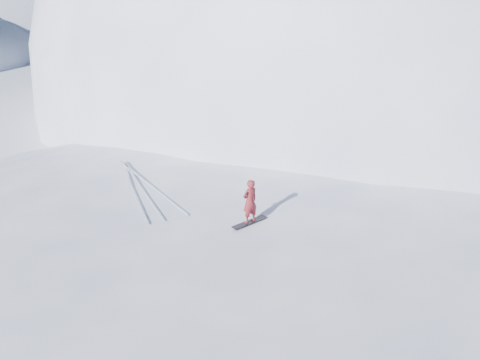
{
  "coord_description": "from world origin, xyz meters",
  "views": [
    {
      "loc": [
        -2.88,
        -11.04,
        9.5
      ],
      "look_at": [
        1.28,
        1.44,
        3.5
      ],
      "focal_mm": 32.0,
      "sensor_mm": 36.0,
      "label": 1
    }
  ],
  "objects": [
    {
      "name": "ground",
      "position": [
        0.0,
        0.0,
        0.0
      ],
      "size": [
        400.0,
        400.0,
        0.0
      ],
      "primitive_type": "plane",
      "color": "white",
      "rests_on": "ground"
    },
    {
      "name": "near_ridge",
      "position": [
        1.0,
        3.0,
        0.0
      ],
      "size": [
        36.0,
        28.0,
        4.8
      ],
      "primitive_type": "ellipsoid",
      "color": "white",
      "rests_on": "ground"
    },
    {
      "name": "summit_peak",
      "position": [
        22.0,
        26.0,
        0.0
      ],
      "size": [
        60.0,
        56.0,
        56.0
      ],
      "primitive_type": "ellipsoid",
      "color": "white",
      "rests_on": "ground"
    },
    {
      "name": "peak_shoulder",
      "position": [
        10.0,
        20.0,
        0.0
      ],
      "size": [
        28.0,
        24.0,
        18.0
      ],
      "primitive_type": "ellipsoid",
      "color": "white",
      "rests_on": "ground"
    },
    {
      "name": "wind_bumps",
      "position": [
        -0.56,
        2.12,
        0.0
      ],
      "size": [
        16.0,
        14.4,
        1.0
      ],
      "color": "white",
      "rests_on": "ground"
    },
    {
      "name": "snowboard",
      "position": [
        1.28,
        0.44,
        2.41
      ],
      "size": [
        1.33,
        0.66,
        0.02
      ],
      "primitive_type": "cube",
      "rotation": [
        0.0,
        0.0,
        0.33
      ],
      "color": "black",
      "rests_on": "near_ridge"
    },
    {
      "name": "snowboarder",
      "position": [
        1.28,
        0.44,
        3.18
      ],
      "size": [
        0.64,
        0.52,
        1.51
      ],
      "primitive_type": "imported",
      "rotation": [
        0.0,
        0.0,
        3.47
      ],
      "color": "maroon",
      "rests_on": "snowboard"
    },
    {
      "name": "board_tracks",
      "position": [
        -1.8,
        4.39,
        2.42
      ],
      "size": [
        1.89,
        5.99,
        0.04
      ],
      "color": "silver",
      "rests_on": "ground"
    }
  ]
}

